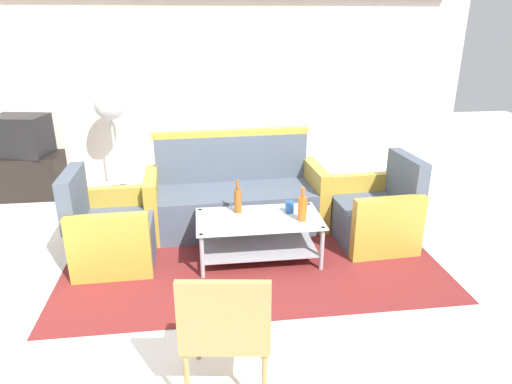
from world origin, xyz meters
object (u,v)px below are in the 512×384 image
(bottle_brown, at_px, (238,200))
(pedestal_fan, at_px, (110,111))
(couch, at_px, (236,198))
(cup, at_px, (290,207))
(armchair_left, at_px, (111,232))
(television, at_px, (21,136))
(bottle_orange, at_px, (302,208))
(armchair_right, at_px, (376,215))
(wicker_chair, at_px, (226,324))
(coffee_table, at_px, (259,232))
(tv_stand, at_px, (29,176))

(bottle_brown, bearing_deg, pedestal_fan, 126.48)
(couch, height_order, cup, couch)
(armchair_left, height_order, television, television)
(bottle_orange, bearing_deg, pedestal_fan, 132.24)
(armchair_left, relative_size, bottle_brown, 2.78)
(bottle_brown, relative_size, cup, 3.06)
(cup, relative_size, television, 0.15)
(armchair_left, height_order, bottle_orange, armchair_left)
(pedestal_fan, bearing_deg, armchair_right, -33.55)
(wicker_chair, bearing_deg, pedestal_fan, 115.63)
(armchair_right, relative_size, television, 1.25)
(coffee_table, distance_m, bottle_orange, 0.45)
(armchair_right, relative_size, coffee_table, 0.77)
(tv_stand, bearing_deg, coffee_table, -37.11)
(coffee_table, distance_m, wicker_chair, 1.62)
(wicker_chair, bearing_deg, coffee_table, 83.67)
(cup, distance_m, wicker_chair, 1.79)
(coffee_table, distance_m, bottle_brown, 0.34)
(couch, height_order, television, television)
(armchair_left, distance_m, coffee_table, 1.31)
(television, bearing_deg, coffee_table, 154.69)
(coffee_table, xyz_separation_m, wicker_chair, (-0.39, -1.56, 0.22))
(armchair_right, bearing_deg, armchair_left, 88.43)
(tv_stand, bearing_deg, cup, -32.91)
(armchair_right, height_order, wicker_chair, armchair_right)
(television, distance_m, wicker_chair, 4.14)
(armchair_right, distance_m, television, 4.16)
(armchair_left, xyz_separation_m, coffee_table, (1.30, -0.14, -0.02))
(coffee_table, height_order, bottle_orange, bottle_orange)
(tv_stand, bearing_deg, couch, -26.16)
(armchair_right, xyz_separation_m, coffee_table, (-1.17, -0.21, -0.02))
(tv_stand, relative_size, television, 1.18)
(coffee_table, distance_m, pedestal_fan, 2.63)
(tv_stand, bearing_deg, armchair_right, -24.94)
(pedestal_fan, bearing_deg, coffee_table, -52.50)
(bottle_brown, xyz_separation_m, cup, (0.46, -0.06, -0.07))
(armchair_left, relative_size, pedestal_fan, 0.67)
(couch, bearing_deg, coffee_table, 98.01)
(couch, relative_size, television, 2.70)
(couch, bearing_deg, cup, 120.74)
(bottle_brown, xyz_separation_m, television, (-2.41, 1.80, 0.23))
(couch, distance_m, bottle_orange, 1.01)
(bottle_brown, relative_size, pedestal_fan, 0.24)
(armchair_left, distance_m, pedestal_fan, 2.01)
(bottle_brown, bearing_deg, tv_stand, 143.28)
(bottle_orange, relative_size, wicker_chair, 0.36)
(bottle_orange, relative_size, tv_stand, 0.38)
(armchair_right, height_order, pedestal_fan, pedestal_fan)
(armchair_left, bearing_deg, armchair_right, 90.53)
(couch, height_order, coffee_table, couch)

